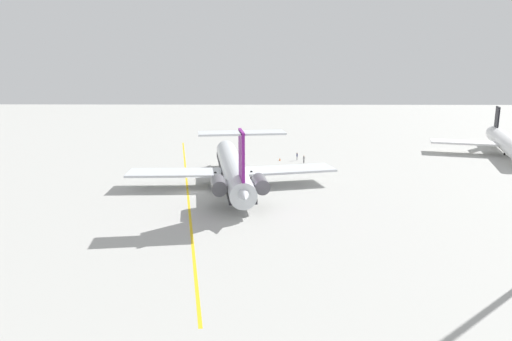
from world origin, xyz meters
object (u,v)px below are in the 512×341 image
airliner_far_left (507,143)px  main_jetliner (233,169)px  ground_crew_near_tail (297,155)px  ground_crew_near_nose (304,158)px  safety_cone_nose (280,159)px

airliner_far_left → main_jetliner: bearing=-48.3°
airliner_far_left → ground_crew_near_tail: 48.76m
ground_crew_near_nose → ground_crew_near_tail: 3.42m
main_jetliner → airliner_far_left: (-29.42, 60.99, -0.31)m
ground_crew_near_nose → safety_cone_nose: bearing=-139.7°
airliner_far_left → ground_crew_near_nose: airliner_far_left is taller
main_jetliner → ground_crew_near_nose: bearing=-41.9°
airliner_far_left → ground_crew_near_tail: size_ratio=19.65×
airliner_far_left → ground_crew_near_tail: (5.61, -48.40, -1.89)m
ground_crew_near_tail → safety_cone_nose: size_ratio=3.06×
ground_crew_near_tail → safety_cone_nose: ground_crew_near_tail is taller
airliner_far_left → safety_cone_nose: airliner_far_left is taller
main_jetliner → safety_cone_nose: (-23.36, 8.80, -2.98)m
main_jetliner → safety_cone_nose: main_jetliner is taller
airliner_far_left → ground_crew_near_nose: bearing=-63.5°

